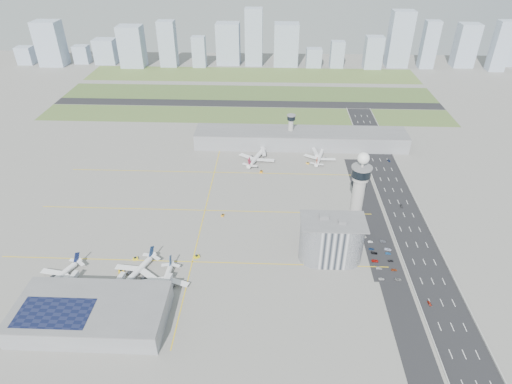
{
  "coord_description": "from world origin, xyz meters",
  "views": [
    {
      "loc": [
        11.26,
        -243.63,
        193.14
      ],
      "look_at": [
        0.0,
        35.0,
        15.0
      ],
      "focal_mm": 30.0,
      "sensor_mm": 36.0,
      "label": 1
    }
  ],
  "objects_px": {
    "car_lot_4": "(371,249)",
    "car_lot_8": "(391,261)",
    "airplane_far_b": "(320,155)",
    "tug_1": "(121,271)",
    "car_lot_7": "(394,270)",
    "secondary_tower": "(291,127)",
    "tug_2": "(197,256)",
    "car_lot_10": "(388,249)",
    "car_lot_9": "(388,253)",
    "car_hw_2": "(389,161)",
    "car_lot_2": "(375,261)",
    "airplane_far_a": "(257,155)",
    "airplane_near_a": "(58,274)",
    "car_lot_5": "(370,242)",
    "car_hw_0": "(430,303)",
    "jet_bridge_near_1": "(113,291)",
    "airplane_near_c": "(164,280)",
    "tug_5": "(308,163)",
    "car_lot_11": "(383,241)",
    "jet_bridge_far_0": "(262,149)",
    "jet_bridge_near_0": "(65,289)",
    "tug_4": "(261,171)",
    "car_lot_6": "(398,279)",
    "car_lot_0": "(381,279)",
    "jet_bridge_near_2": "(162,292)",
    "control_tower": "(358,191)",
    "car_hw_4": "(363,133)",
    "jet_bridge_far_1": "(313,150)",
    "airplane_near_b": "(136,270)",
    "car_lot_3": "(374,253)",
    "admin_building": "(331,240)",
    "car_lot_1": "(379,268)",
    "tug_3": "(223,215)"
  },
  "relations": [
    {
      "from": "jet_bridge_far_1",
      "to": "car_lot_8",
      "type": "distance_m",
      "value": 161.47
    },
    {
      "from": "tug_1",
      "to": "car_lot_7",
      "type": "xyz_separation_m",
      "value": [
        177.27,
        8.72,
        -0.48
      ]
    },
    {
      "from": "airplane_far_b",
      "to": "car_lot_4",
      "type": "height_order",
      "value": "airplane_far_b"
    },
    {
      "from": "jet_bridge_near_1",
      "to": "jet_bridge_far_0",
      "type": "bearing_deg",
      "value": -13.77
    },
    {
      "from": "car_lot_7",
      "to": "car_lot_11",
      "type": "height_order",
      "value": "car_lot_11"
    },
    {
      "from": "jet_bridge_far_0",
      "to": "tug_3",
      "type": "distance_m",
      "value": 112.3
    },
    {
      "from": "control_tower",
      "to": "car_lot_10",
      "type": "xyz_separation_m",
      "value": [
        21.25,
        -20.52,
        -34.39
      ]
    },
    {
      "from": "control_tower",
      "to": "car_lot_3",
      "type": "height_order",
      "value": "control_tower"
    },
    {
      "from": "car_lot_5",
      "to": "car_hw_0",
      "type": "xyz_separation_m",
      "value": [
        24.46,
        -56.7,
        0.05
      ]
    },
    {
      "from": "car_lot_4",
      "to": "car_lot_8",
      "type": "xyz_separation_m",
      "value": [
        10.64,
        -11.76,
        -0.01
      ]
    },
    {
      "from": "tug_4",
      "to": "car_lot_0",
      "type": "bearing_deg",
      "value": -52.41
    },
    {
      "from": "secondary_tower",
      "to": "airplane_far_a",
      "type": "relative_size",
      "value": 0.76
    },
    {
      "from": "jet_bridge_near_2",
      "to": "jet_bridge_far_1",
      "type": "height_order",
      "value": "same"
    },
    {
      "from": "car_lot_9",
      "to": "jet_bridge_near_1",
      "type": "bearing_deg",
      "value": 106.48
    },
    {
      "from": "secondary_tower",
      "to": "airplane_far_a",
      "type": "height_order",
      "value": "secondary_tower"
    },
    {
      "from": "airplane_near_a",
      "to": "car_lot_7",
      "type": "distance_m",
      "value": 214.93
    },
    {
      "from": "tug_2",
      "to": "car_lot_10",
      "type": "bearing_deg",
      "value": -119.05
    },
    {
      "from": "car_lot_9",
      "to": "tug_2",
      "type": "bearing_deg",
      "value": 96.25
    },
    {
      "from": "tug_4",
      "to": "car_hw_2",
      "type": "xyz_separation_m",
      "value": [
        120.24,
        26.13,
        -0.4
      ]
    },
    {
      "from": "secondary_tower",
      "to": "car_lot_10",
      "type": "xyz_separation_m",
      "value": [
        63.25,
        -162.52,
        -18.15
      ]
    },
    {
      "from": "airplane_near_c",
      "to": "car_hw_2",
      "type": "distance_m",
      "value": 244.99
    },
    {
      "from": "secondary_tower",
      "to": "airplane_far_a",
      "type": "bearing_deg",
      "value": -132.74
    },
    {
      "from": "airplane_near_a",
      "to": "jet_bridge_near_0",
      "type": "relative_size",
      "value": 2.56
    },
    {
      "from": "car_lot_9",
      "to": "car_hw_2",
      "type": "xyz_separation_m",
      "value": [
        30.12,
        134.56,
        -0.02
      ]
    },
    {
      "from": "secondary_tower",
      "to": "tug_1",
      "type": "bearing_deg",
      "value": -120.82
    },
    {
      "from": "tug_1",
      "to": "tug_4",
      "type": "bearing_deg",
      "value": 124.94
    },
    {
      "from": "car_lot_9",
      "to": "car_hw_2",
      "type": "height_order",
      "value": "car_lot_9"
    },
    {
      "from": "airplane_near_a",
      "to": "jet_bridge_near_0",
      "type": "height_order",
      "value": "airplane_near_a"
    },
    {
      "from": "control_tower",
      "to": "car_lot_0",
      "type": "xyz_separation_m",
      "value": [
        10.9,
        -49.78,
        -34.39
      ]
    },
    {
      "from": "airplane_far_b",
      "to": "tug_5",
      "type": "height_order",
      "value": "airplane_far_b"
    },
    {
      "from": "jet_bridge_far_1",
      "to": "tug_4",
      "type": "distance_m",
      "value": 63.95
    },
    {
      "from": "car_lot_4",
      "to": "car_lot_9",
      "type": "relative_size",
      "value": 1.05
    },
    {
      "from": "tug_4",
      "to": "tug_5",
      "type": "height_order",
      "value": "tug_4"
    },
    {
      "from": "control_tower",
      "to": "jet_bridge_near_2",
      "type": "height_order",
      "value": "control_tower"
    },
    {
      "from": "jet_bridge_near_2",
      "to": "car_lot_5",
      "type": "height_order",
      "value": "jet_bridge_near_2"
    },
    {
      "from": "admin_building",
      "to": "car_lot_1",
      "type": "bearing_deg",
      "value": -17.38
    },
    {
      "from": "airplane_near_c",
      "to": "car_lot_6",
      "type": "bearing_deg",
      "value": 96.57
    },
    {
      "from": "airplane_near_c",
      "to": "car_hw_0",
      "type": "height_order",
      "value": "airplane_near_c"
    },
    {
      "from": "tug_3",
      "to": "car_lot_10",
      "type": "height_order",
      "value": "tug_3"
    },
    {
      "from": "tug_4",
      "to": "car_lot_11",
      "type": "bearing_deg",
      "value": -40.32
    },
    {
      "from": "tug_1",
      "to": "car_lot_2",
      "type": "bearing_deg",
      "value": 73.82
    },
    {
      "from": "airplane_near_a",
      "to": "jet_bridge_far_0",
      "type": "relative_size",
      "value": 2.56
    },
    {
      "from": "jet_bridge_far_0",
      "to": "car_lot_7",
      "type": "relative_size",
      "value": 3.57
    },
    {
      "from": "jet_bridge_near_1",
      "to": "tug_5",
      "type": "xyz_separation_m",
      "value": [
        128.49,
        170.49,
        -2.03
      ]
    },
    {
      "from": "tug_1",
      "to": "tug_2",
      "type": "height_order",
      "value": "tug_1"
    },
    {
      "from": "jet_bridge_near_2",
      "to": "car_lot_4",
      "type": "bearing_deg",
      "value": -60.23
    },
    {
      "from": "car_lot_6",
      "to": "car_lot_0",
      "type": "bearing_deg",
      "value": 90.04
    },
    {
      "from": "car_lot_9",
      "to": "car_hw_4",
      "type": "relative_size",
      "value": 1.07
    },
    {
      "from": "airplane_near_b",
      "to": "tug_5",
      "type": "distance_m",
      "value": 194.7
    },
    {
      "from": "car_lot_2",
      "to": "car_hw_2",
      "type": "distance_m",
      "value": 148.21
    }
  ]
}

